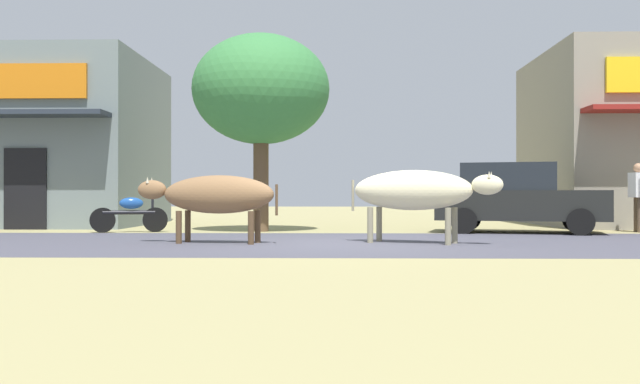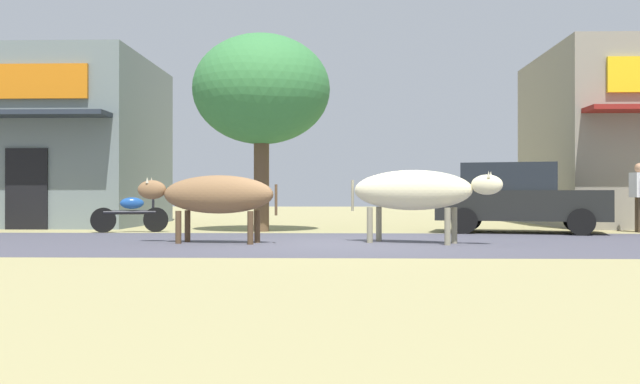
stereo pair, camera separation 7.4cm
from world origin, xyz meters
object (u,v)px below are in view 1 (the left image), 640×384
(roadside_tree, at_px, (261,90))
(parked_motorcycle, at_px, (130,213))
(cow_near_brown, at_px, (215,195))
(cow_far_dark, at_px, (415,191))
(parked_hatchback_car, at_px, (517,197))
(pedestrian_by_shop, at_px, (638,192))

(roadside_tree, relative_size, parked_motorcycle, 2.74)
(cow_near_brown, relative_size, cow_far_dark, 0.98)
(parked_motorcycle, bearing_deg, parked_hatchback_car, 0.66)
(roadside_tree, distance_m, pedestrian_by_shop, 9.41)
(cow_near_brown, bearing_deg, roadside_tree, 84.71)
(parked_hatchback_car, distance_m, parked_motorcycle, 9.20)
(parked_motorcycle, bearing_deg, cow_far_dark, -29.47)
(parked_hatchback_car, relative_size, parked_motorcycle, 2.37)
(roadside_tree, height_order, cow_near_brown, roadside_tree)
(cow_far_dark, bearing_deg, cow_near_brown, -178.60)
(parked_hatchback_car, distance_m, cow_far_dark, 4.66)
(parked_motorcycle, distance_m, cow_far_dark, 7.35)
(cow_far_dark, bearing_deg, parked_motorcycle, 150.53)
(parked_hatchback_car, bearing_deg, parked_motorcycle, -179.34)
(parked_motorcycle, distance_m, pedestrian_by_shop, 12.16)
(cow_far_dark, bearing_deg, parked_hatchback_car, 52.88)
(cow_near_brown, xyz_separation_m, pedestrian_by_shop, (9.47, 4.07, 0.08))
(roadside_tree, distance_m, parked_hatchback_car, 6.67)
(parked_motorcycle, relative_size, cow_far_dark, 0.64)
(roadside_tree, height_order, parked_hatchback_car, roadside_tree)
(roadside_tree, xyz_separation_m, cow_near_brown, (-0.39, -4.22, -2.56))
(roadside_tree, distance_m, cow_near_brown, 4.95)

